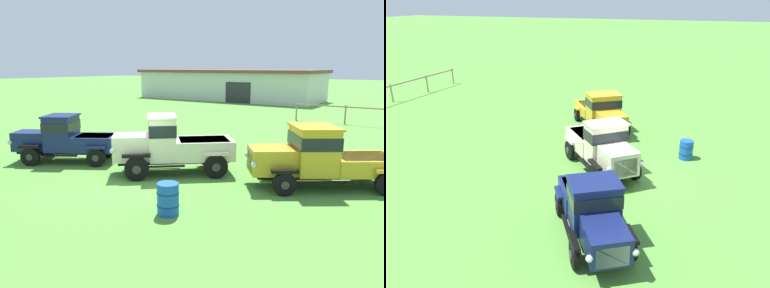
% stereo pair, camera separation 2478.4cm
% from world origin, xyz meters
% --- Properties ---
extents(ground_plane, '(240.00, 240.00, 0.00)m').
position_xyz_m(ground_plane, '(0.00, 0.00, 0.00)').
color(ground_plane, '#518E38').
extents(farm_shed, '(23.81, 8.50, 3.77)m').
position_xyz_m(farm_shed, '(-14.68, 32.74, 1.91)').
color(farm_shed, silver).
rests_on(farm_shed, ground).
extents(vintage_truck_foreground_near, '(4.61, 3.67, 2.09)m').
position_xyz_m(vintage_truck_foreground_near, '(-4.46, 0.14, 1.06)').
color(vintage_truck_foreground_near, black).
rests_on(vintage_truck_foreground_near, ground).
extents(vintage_truck_second_in_line, '(4.60, 4.33, 2.33)m').
position_xyz_m(vintage_truck_second_in_line, '(0.52, 1.37, 1.15)').
color(vintage_truck_second_in_line, black).
rests_on(vintage_truck_second_in_line, ground).
extents(vintage_truck_midrow_center, '(5.25, 4.42, 2.18)m').
position_xyz_m(vintage_truck_midrow_center, '(5.83, 2.99, 1.09)').
color(vintage_truck_midrow_center, black).
rests_on(vintage_truck_midrow_center, ground).
extents(oil_drum_beside_row, '(0.66, 0.66, 0.93)m').
position_xyz_m(oil_drum_beside_row, '(3.08, -2.05, 0.46)').
color(oil_drum_beside_row, '#1951B2').
rests_on(oil_drum_beside_row, ground).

